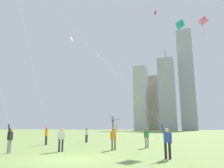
% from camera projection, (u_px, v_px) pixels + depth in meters
% --- Properties ---
extents(ground_plane, '(400.00, 400.00, 0.00)m').
position_uv_depth(ground_plane, '(70.00, 159.00, 11.40)').
color(ground_plane, '#7A934C').
extents(kite_flyer_foreground_right_purple, '(3.74, 7.11, 8.94)m').
position_uv_depth(kite_flyer_foreground_right_purple, '(7.00, 126.00, 13.66)').
color(kite_flyer_foreground_right_purple, gray).
rests_on(kite_flyer_foreground_right_purple, ground).
extents(kite_flyer_midfield_right_orange, '(8.58, 5.17, 11.69)m').
position_uv_depth(kite_flyer_midfield_right_orange, '(130.00, 98.00, 11.81)').
color(kite_flyer_midfield_right_orange, black).
rests_on(kite_flyer_midfield_right_orange, ground).
extents(kite_flyer_far_back_blue, '(2.21, 9.05, 15.41)m').
position_uv_depth(kite_flyer_far_back_blue, '(39.00, 99.00, 19.83)').
color(kite_flyer_far_back_blue, '#33384C').
rests_on(kite_flyer_far_back_blue, ground).
extents(kite_flyer_midfield_left_teal, '(3.63, 8.61, 15.02)m').
position_uv_depth(kite_flyer_midfield_left_teal, '(157.00, 102.00, 20.21)').
color(kite_flyer_midfield_left_teal, gray).
rests_on(kite_flyer_midfield_left_teal, ground).
extents(kite_flyer_foreground_left_pink, '(7.92, 6.26, 12.46)m').
position_uv_depth(kite_flyer_foreground_left_pink, '(128.00, 119.00, 16.94)').
color(kite_flyer_foreground_left_pink, '#726656').
rests_on(kite_flyer_foreground_left_pink, ground).
extents(bystander_far_off_by_trees, '(0.27, 0.50, 1.62)m').
position_uv_depth(bystander_far_off_by_trees, '(87.00, 134.00, 24.97)').
color(bystander_far_off_by_trees, '#33384C').
rests_on(bystander_far_off_by_trees, ground).
extents(bystander_strolling_midfield, '(0.44, 0.35, 1.62)m').
position_uv_depth(bystander_strolling_midfield, '(61.00, 138.00, 15.23)').
color(bystander_strolling_midfield, '#33384C').
rests_on(bystander_strolling_midfield, ground).
extents(distant_kite_drifting_left_yellow, '(2.73, 5.11, 14.70)m').
position_uv_depth(distant_kite_drifting_left_yellow, '(71.00, 52.00, 31.49)').
color(distant_kite_drifting_left_yellow, yellow).
rests_on(distant_kite_drifting_left_yellow, ground).
extents(distant_kite_low_near_trees_green, '(2.47, 3.83, 29.45)m').
position_uv_depth(distant_kite_low_near_trees_green, '(127.00, 9.00, 41.96)').
color(distant_kite_low_near_trees_green, green).
rests_on(distant_kite_low_near_trees_green, ground).
extents(distant_kite_high_overhead_red, '(0.45, 5.27, 23.36)m').
position_uv_depth(distant_kite_high_overhead_red, '(155.00, 22.00, 39.53)').
color(distant_kite_high_overhead_red, red).
rests_on(distant_kite_high_overhead_red, ground).
extents(bare_tree_left_of_center, '(2.70, 1.87, 5.25)m').
position_uv_depth(bare_tree_left_of_center, '(113.00, 124.00, 54.71)').
color(bare_tree_left_of_center, '#4C3828').
rests_on(bare_tree_left_of_center, ground).
extents(skyline_short_annex, '(9.01, 8.84, 38.73)m').
position_uv_depth(skyline_short_annex, '(153.00, 103.00, 155.51)').
color(skyline_short_annex, gray).
rests_on(skyline_short_annex, ground).
extents(skyline_squat_block, '(10.12, 9.79, 69.35)m').
position_uv_depth(skyline_squat_block, '(187.00, 79.00, 147.67)').
color(skyline_squat_block, '#9EA3AD').
rests_on(skyline_squat_block, ground).
extents(skyline_mid_tower_left, '(9.78, 11.81, 53.35)m').
position_uv_depth(skyline_mid_tower_left, '(167.00, 94.00, 139.14)').
color(skyline_mid_tower_left, '#9EA3AD').
rests_on(skyline_mid_tower_left, ground).
extents(skyline_slender_spire, '(8.02, 9.60, 41.97)m').
position_uv_depth(skyline_slender_spire, '(141.00, 98.00, 141.79)').
color(skyline_slender_spire, '#B2B2B7').
rests_on(skyline_slender_spire, ground).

